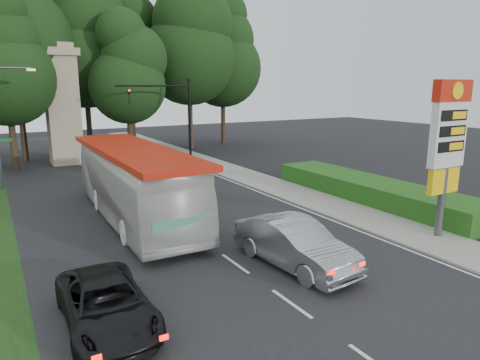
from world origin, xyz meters
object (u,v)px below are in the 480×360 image
monument (62,104)px  sedan_silver (295,244)px  gas_station_pylon (448,138)px  traffic_signal_mast (175,110)px  transit_bus (134,184)px  suv_charcoal (106,304)px

monument → sedan_silver: monument is taller
monument → sedan_silver: 27.83m
monument → gas_station_pylon: bearing=-68.2°
monument → sedan_silver: size_ratio=1.88×
traffic_signal_mast → sedan_silver: size_ratio=1.35×
gas_station_pylon → transit_bus: (-10.74, 9.47, -2.63)m
sedan_silver → gas_station_pylon: bearing=-10.5°
transit_bus → suv_charcoal: transit_bus is taller
traffic_signal_mast → transit_bus: traffic_signal_mast is taller
traffic_signal_mast → monument: size_ratio=0.72×
transit_bus → sedan_silver: size_ratio=2.44×
gas_station_pylon → traffic_signal_mast: (-3.52, 22.00, 0.22)m
gas_station_pylon → suv_charcoal: size_ratio=1.42×
traffic_signal_mast → sedan_silver: (-3.86, -21.24, -3.79)m
traffic_signal_mast → sedan_silver: bearing=-100.3°
traffic_signal_mast → sedan_silver: traffic_signal_mast is taller
traffic_signal_mast → monument: (-7.68, 6.00, 0.43)m
traffic_signal_mast → suv_charcoal: bearing=-116.4°
gas_station_pylon → sedan_silver: (-7.38, 0.76, -3.57)m
monument → transit_bus: 18.83m
gas_station_pylon → traffic_signal_mast: traffic_signal_mast is taller
sedan_silver → transit_bus: bearing=106.5°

